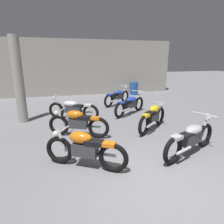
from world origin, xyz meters
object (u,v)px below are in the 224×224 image
object	(u,v)px
motorcycle_right_row_3	(117,96)
motorcycle_right_row_0	(191,138)
motorcycle_right_row_2	(130,104)
oil_drum	(134,88)
support_pillar	(19,80)
motorcycle_left_row_0	(85,149)
motorcycle_right_row_1	(153,117)
motorcycle_left_row_2	(73,109)
motorcycle_left_row_1	(78,123)

from	to	relation	value
motorcycle_right_row_3	motorcycle_right_row_0	bearing A→B (deg)	-89.17
motorcycle_right_row_2	oil_drum	bearing A→B (deg)	66.04
motorcycle_right_row_0	support_pillar	bearing A→B (deg)	137.78
oil_drum	motorcycle_right_row_2	bearing A→B (deg)	-113.96
motorcycle_left_row_0	motorcycle_right_row_1	size ratio (longest dim) A/B	1.07
motorcycle_right_row_3	oil_drum	distance (m)	3.27
support_pillar	motorcycle_left_row_2	size ratio (longest dim) A/B	1.67
motorcycle_left_row_1	motorcycle_right_row_2	size ratio (longest dim) A/B	0.98
motorcycle_right_row_0	motorcycle_left_row_0	bearing A→B (deg)	177.39
motorcycle_right_row_2	motorcycle_right_row_1	bearing A→B (deg)	-88.96
motorcycle_right_row_3	motorcycle_right_row_1	bearing A→B (deg)	-89.75
motorcycle_right_row_2	motorcycle_right_row_3	xyz separation A→B (m)	(0.02, 1.92, 0.00)
motorcycle_right_row_1	motorcycle_right_row_2	size ratio (longest dim) A/B	0.88
support_pillar	motorcycle_right_row_2	size ratio (longest dim) A/B	1.74
motorcycle_left_row_1	motorcycle_left_row_0	bearing A→B (deg)	-91.96
motorcycle_left_row_0	motorcycle_left_row_2	bearing A→B (deg)	88.98
motorcycle_left_row_2	oil_drum	xyz separation A→B (m)	(4.50, 4.62, -0.03)
support_pillar	motorcycle_left_row_2	bearing A→B (deg)	-7.21
motorcycle_left_row_2	support_pillar	bearing A→B (deg)	172.79
motorcycle_left_row_0	motorcycle_right_row_3	bearing A→B (deg)	65.77
support_pillar	motorcycle_right_row_0	xyz separation A→B (m)	(4.49, -4.08, -1.15)
motorcycle_right_row_2	motorcycle_right_row_3	bearing A→B (deg)	89.40
motorcycle_left_row_0	oil_drum	bearing A→B (deg)	61.27
support_pillar	oil_drum	world-z (taller)	support_pillar
support_pillar	motorcycle_right_row_3	size ratio (longest dim) A/B	1.77
oil_drum	motorcycle_right_row_3	bearing A→B (deg)	-127.44
motorcycle_right_row_3	motorcycle_right_row_2	bearing A→B (deg)	-90.60
support_pillar	motorcycle_left_row_1	size ratio (longest dim) A/B	1.77
motorcycle_left_row_0	motorcycle_right_row_2	xyz separation A→B (m)	(2.57, 3.83, -0.01)
motorcycle_left_row_1	support_pillar	bearing A→B (deg)	131.98
motorcycle_right_row_0	motorcycle_right_row_3	world-z (taller)	same
oil_drum	support_pillar	bearing A→B (deg)	-145.57
motorcycle_left_row_1	motorcycle_right_row_0	size ratio (longest dim) A/B	0.89
motorcycle_right_row_0	motorcycle_right_row_2	bearing A→B (deg)	91.53
motorcycle_left_row_2	motorcycle_right_row_0	world-z (taller)	same
support_pillar	motorcycle_left_row_2	xyz separation A→B (m)	(1.89, -0.24, -1.15)
support_pillar	motorcycle_left_row_0	xyz separation A→B (m)	(1.82, -3.96, -1.14)
motorcycle_left_row_1	motorcycle_left_row_2	bearing A→B (deg)	89.92
motorcycle_left_row_0	motorcycle_left_row_1	bearing A→B (deg)	88.04
support_pillar	motorcycle_right_row_0	size ratio (longest dim) A/B	1.57
support_pillar	motorcycle_right_row_2	world-z (taller)	support_pillar
motorcycle_left_row_0	motorcycle_left_row_2	world-z (taller)	motorcycle_left_row_2
motorcycle_left_row_1	motorcycle_right_row_1	distance (m)	2.54
motorcycle_left_row_2	motorcycle_right_row_2	bearing A→B (deg)	2.51
motorcycle_right_row_1	support_pillar	bearing A→B (deg)	153.93
support_pillar	motorcycle_left_row_2	world-z (taller)	support_pillar
support_pillar	motorcycle_left_row_0	bearing A→B (deg)	-65.26
motorcycle_left_row_2	motorcycle_right_row_1	world-z (taller)	motorcycle_left_row_2
support_pillar	motorcycle_right_row_3	distance (m)	4.89
motorcycle_right_row_3	motorcycle_left_row_2	bearing A→B (deg)	-141.17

